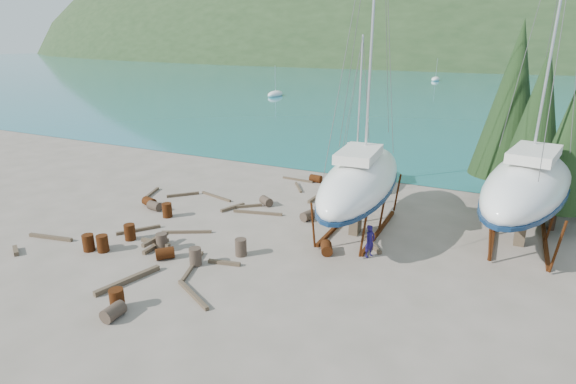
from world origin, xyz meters
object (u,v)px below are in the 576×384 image
at_px(large_sailboat_near, 361,180).
at_px(small_sailboat_shore, 355,162).
at_px(large_sailboat_far, 528,183).
at_px(worker, 370,241).

distance_m(large_sailboat_near, small_sailboat_shore, 8.52).
bearing_deg(large_sailboat_far, worker, -129.60).
bearing_deg(small_sailboat_shore, large_sailboat_near, -86.86).
xyz_separation_m(large_sailboat_near, worker, (1.52, -2.98, -2.14)).
bearing_deg(large_sailboat_near, large_sailboat_far, 13.51).
xyz_separation_m(large_sailboat_near, large_sailboat_far, (8.21, 2.55, 0.24)).
bearing_deg(large_sailboat_far, large_sailboat_near, -151.94).
relative_size(large_sailboat_near, small_sailboat_shore, 1.74).
relative_size(large_sailboat_near, worker, 11.08).
bearing_deg(large_sailboat_near, small_sailboat_shore, 106.02).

